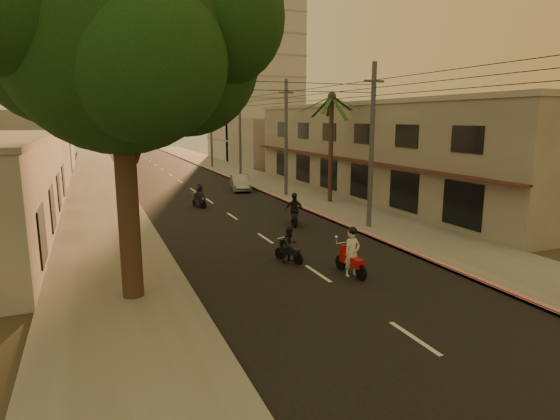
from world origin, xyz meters
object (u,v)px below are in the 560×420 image
(broadleaf_tree, at_px, (130,39))
(scooter_red, at_px, (352,254))
(palm_tree, at_px, (332,103))
(parked_car, at_px, (240,183))
(scooter_far_a, at_px, (200,197))
(scooter_mid_b, at_px, (294,211))
(scooter_mid_a, at_px, (290,245))

(broadleaf_tree, xyz_separation_m, scooter_red, (7.73, -0.82, -7.61))
(palm_tree, height_order, parked_car, palm_tree)
(broadleaf_tree, height_order, palm_tree, broadleaf_tree)
(scooter_far_a, bearing_deg, scooter_red, -100.05)
(broadleaf_tree, height_order, scooter_mid_b, broadleaf_tree)
(palm_tree, height_order, scooter_far_a, palm_tree)
(broadleaf_tree, bearing_deg, scooter_mid_a, 15.17)
(scooter_far_a, bearing_deg, scooter_mid_a, -104.91)
(scooter_mid_b, distance_m, parked_car, 14.11)
(palm_tree, xyz_separation_m, scooter_mid_b, (-5.41, -5.81, -6.28))
(broadleaf_tree, xyz_separation_m, scooter_far_a, (5.36, 15.45, -7.71))
(scooter_red, xyz_separation_m, scooter_mid_b, (1.47, 8.87, 0.01))
(scooter_mid_a, bearing_deg, scooter_red, -79.13)
(palm_tree, distance_m, scooter_mid_b, 10.12)
(broadleaf_tree, distance_m, scooter_far_a, 18.08)
(scooter_mid_b, bearing_deg, scooter_red, -80.29)
(scooter_red, distance_m, scooter_mid_a, 2.94)
(broadleaf_tree, xyz_separation_m, palm_tree, (14.61, 13.86, -1.33))
(scooter_red, bearing_deg, scooter_mid_a, 117.51)
(scooter_mid_b, relative_size, scooter_far_a, 1.14)
(scooter_red, bearing_deg, palm_tree, 60.73)
(palm_tree, xyz_separation_m, scooter_mid_a, (-8.43, -12.18, -6.40))
(scooter_far_a, height_order, parked_car, scooter_far_a)
(scooter_red, relative_size, scooter_mid_b, 1.04)
(scooter_mid_a, bearing_deg, scooter_mid_b, 43.86)
(broadleaf_tree, relative_size, palm_tree, 1.48)
(scooter_mid_b, xyz_separation_m, parked_car, (1.16, 14.06, -0.19))
(scooter_mid_a, height_order, scooter_far_a, scooter_far_a)
(scooter_far_a, xyz_separation_m, parked_car, (5.00, 6.65, -0.09))
(broadleaf_tree, xyz_separation_m, scooter_mid_a, (6.19, 1.68, -7.73))
(palm_tree, bearing_deg, parked_car, 117.24)
(palm_tree, xyz_separation_m, parked_car, (-4.25, 8.25, -6.47))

